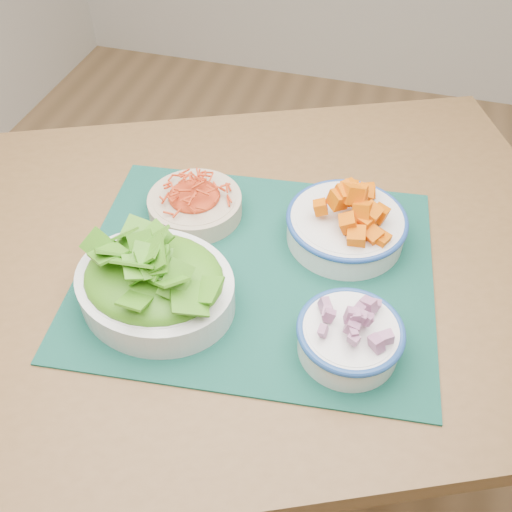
{
  "coord_description": "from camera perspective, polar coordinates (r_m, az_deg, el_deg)",
  "views": [
    {
      "loc": [
        -0.09,
        -0.64,
        1.47
      ],
      "look_at": [
        -0.27,
        -0.01,
        0.78
      ],
      "focal_mm": 40.0,
      "sensor_mm": 36.0,
      "label": 1
    }
  ],
  "objects": [
    {
      "name": "placemat",
      "position": [
        0.96,
        -0.0,
        -1.31
      ],
      "size": [
        0.64,
        0.55,
        0.0
      ],
      "primitive_type": "cube",
      "rotation": [
        0.0,
        0.0,
        0.11
      ],
      "color": "#093028",
      "rests_on": "table"
    },
    {
      "name": "lettuce_bowl",
      "position": [
        0.89,
        -10.16,
        -2.26
      ],
      "size": [
        0.29,
        0.26,
        0.11
      ],
      "rotation": [
        0.0,
        0.0,
        -0.17
      ],
      "color": "silver",
      "rests_on": "placemat"
    },
    {
      "name": "onion_bowl",
      "position": [
        0.84,
        9.38,
        -7.68
      ],
      "size": [
        0.19,
        0.19,
        0.08
      ],
      "rotation": [
        0.0,
        0.0,
        -0.4
      ],
      "color": "white",
      "rests_on": "placemat"
    },
    {
      "name": "squash_bowl",
      "position": [
        0.99,
        9.07,
        3.62
      ],
      "size": [
        0.26,
        0.26,
        0.1
      ],
      "rotation": [
        0.0,
        0.0,
        0.34
      ],
      "color": "silver",
      "rests_on": "placemat"
    },
    {
      "name": "carrot_bowl",
      "position": [
        1.05,
        -6.15,
        5.45
      ],
      "size": [
        0.19,
        0.19,
        0.06
      ],
      "rotation": [
        0.0,
        0.0,
        0.09
      ],
      "color": "#C0AC8E",
      "rests_on": "placemat"
    },
    {
      "name": "ground",
      "position": [
        1.6,
        10.02,
        -21.48
      ],
      "size": [
        4.0,
        4.0,
        0.0
      ],
      "primitive_type": "plane",
      "color": "#AC8253",
      "rests_on": "ground"
    },
    {
      "name": "table",
      "position": [
        1.06,
        -3.98,
        -3.3
      ],
      "size": [
        1.55,
        1.33,
        0.75
      ],
      "rotation": [
        0.0,
        0.0,
        0.42
      ],
      "color": "brown",
      "rests_on": "ground"
    }
  ]
}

